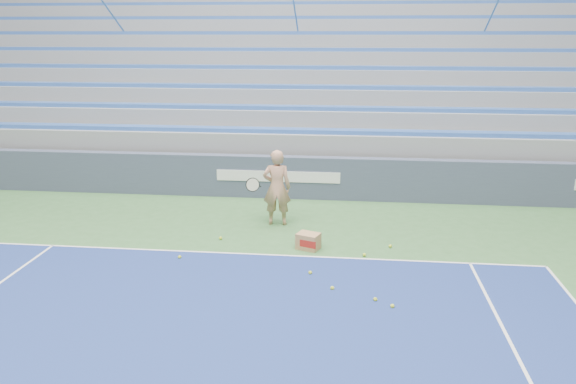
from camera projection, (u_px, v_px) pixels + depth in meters
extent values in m
cube|color=white|center=(253.00, 254.00, 10.92)|extent=(10.97, 0.05, 0.00)
cube|color=#3B445B|center=(279.00, 177.00, 14.59)|extent=(30.00, 0.30, 1.10)
cube|color=white|center=(278.00, 176.00, 14.43)|extent=(3.20, 0.02, 0.28)
cube|color=gray|center=(296.00, 144.00, 18.94)|extent=(30.00, 8.50, 1.10)
cube|color=gray|center=(296.00, 120.00, 18.73)|extent=(30.00, 8.50, 0.50)
cube|color=#2F57AC|center=(282.00, 130.00, 14.94)|extent=(29.60, 0.42, 0.11)
cube|color=gray|center=(297.00, 104.00, 18.99)|extent=(30.00, 7.65, 0.50)
cube|color=#2F57AC|center=(285.00, 108.00, 15.61)|extent=(29.60, 0.42, 0.11)
cube|color=gray|center=(298.00, 87.00, 19.26)|extent=(30.00, 6.80, 0.50)
cube|color=#2F57AC|center=(289.00, 87.00, 16.29)|extent=(29.60, 0.42, 0.11)
cube|color=gray|center=(299.00, 72.00, 19.53)|extent=(30.00, 5.95, 0.50)
cube|color=#2F57AC|center=(292.00, 67.00, 16.96)|extent=(29.60, 0.42, 0.11)
cube|color=gray|center=(301.00, 57.00, 19.80)|extent=(30.00, 5.10, 0.50)
cube|color=#2F57AC|center=(294.00, 49.00, 17.64)|extent=(29.60, 0.42, 0.11)
cube|color=gray|center=(302.00, 42.00, 20.07)|extent=(30.00, 4.25, 0.50)
cube|color=#2F57AC|center=(297.00, 33.00, 18.32)|extent=(29.60, 0.42, 0.11)
cube|color=gray|center=(303.00, 27.00, 20.34)|extent=(30.00, 3.40, 0.50)
cube|color=#2F57AC|center=(300.00, 18.00, 18.99)|extent=(29.60, 0.42, 0.11)
cube|color=gray|center=(304.00, 13.00, 20.61)|extent=(30.00, 2.55, 0.50)
cube|color=#2F57AC|center=(302.00, 3.00, 19.67)|extent=(29.60, 0.42, 0.11)
cube|color=gray|center=(305.00, 0.00, 20.88)|extent=(30.00, 1.70, 0.50)
cube|color=gray|center=(307.00, 46.00, 22.44)|extent=(31.00, 0.40, 7.30)
cylinder|color=#2F6AA4|center=(115.00, 19.00, 18.47)|extent=(0.05, 8.53, 5.04)
cylinder|color=#2F6AA4|center=(296.00, 18.00, 17.83)|extent=(0.05, 8.53, 5.04)
cylinder|color=#2F6AA4|center=(491.00, 18.00, 17.20)|extent=(0.05, 8.53, 5.04)
imported|color=tan|center=(277.00, 188.00, 12.44)|extent=(0.65, 0.45, 1.71)
cylinder|color=black|center=(259.00, 186.00, 12.22)|extent=(0.12, 0.27, 0.08)
cylinder|color=beige|center=(253.00, 185.00, 11.93)|extent=(0.29, 0.16, 0.28)
torus|color=black|center=(253.00, 185.00, 11.93)|extent=(0.31, 0.18, 0.30)
cube|color=#A57850|center=(308.00, 241.00, 11.18)|extent=(0.52, 0.46, 0.32)
cube|color=#B21E19|center=(308.00, 244.00, 11.02)|extent=(0.33, 0.13, 0.15)
sphere|color=#C6D42B|center=(375.00, 299.00, 9.02)|extent=(0.07, 0.07, 0.07)
sphere|color=#C6D42B|center=(392.00, 306.00, 8.80)|extent=(0.07, 0.07, 0.07)
sphere|color=#C6D42B|center=(390.00, 246.00, 11.27)|extent=(0.07, 0.07, 0.07)
sphere|color=#C6D42B|center=(332.00, 288.00, 9.42)|extent=(0.07, 0.07, 0.07)
sphere|color=#C6D42B|center=(310.00, 273.00, 10.02)|extent=(0.07, 0.07, 0.07)
sphere|color=#C6D42B|center=(221.00, 238.00, 11.71)|extent=(0.07, 0.07, 0.07)
sphere|color=#C6D42B|center=(364.00, 255.00, 10.83)|extent=(0.07, 0.07, 0.07)
sphere|color=#C6D42B|center=(180.00, 257.00, 10.72)|extent=(0.07, 0.07, 0.07)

